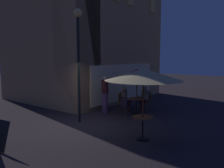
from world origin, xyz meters
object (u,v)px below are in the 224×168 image
object	(u,v)px
patio_umbrella_0	(137,75)
patron_seated_1	(125,97)
cafe_chair_0	(146,99)
cafe_chair_2	(125,104)
street_lamp_near_corner	(78,41)
cafe_chair_1	(123,100)
cafe_table_0	(137,102)
cafe_table_1	(143,124)
patio_umbrella_1	(143,75)
patron_standing_2	(105,94)
patron_seated_0	(145,97)

from	to	relation	value
patio_umbrella_0	patron_seated_1	size ratio (longest dim) A/B	1.98
cafe_chair_0	patron_seated_1	bearing A→B (deg)	-38.16
cafe_chair_2	street_lamp_near_corner	bearing A→B (deg)	164.21
street_lamp_near_corner	patron_seated_1	bearing A→B (deg)	-7.33
patio_umbrella_0	cafe_chair_0	world-z (taller)	patio_umbrella_0
cafe_chair_1	cafe_chair_2	world-z (taller)	cafe_chair_1
cafe_table_0	cafe_table_1	xyz separation A→B (m)	(-3.10, -2.13, 0.01)
patron_seated_1	cafe_table_1	bearing A→B (deg)	-47.03
cafe_table_0	patio_umbrella_0	xyz separation A→B (m)	(0.00, 0.00, 1.34)
patio_umbrella_1	patron_standing_2	world-z (taller)	patio_umbrella_1
street_lamp_near_corner	cafe_chair_1	size ratio (longest dim) A/B	5.19
cafe_table_0	cafe_chair_2	distance (m)	0.80
cafe_table_1	cafe_chair_1	bearing A→B (deg)	43.81
cafe_chair_2	cafe_chair_1	bearing A→B (deg)	51.19
street_lamp_near_corner	cafe_chair_1	world-z (taller)	street_lamp_near_corner
patron_seated_0	patron_seated_1	size ratio (longest dim) A/B	1.00
patio_umbrella_1	patron_seated_1	xyz separation A→B (m)	(3.11, 2.84, -1.46)
cafe_chair_0	cafe_chair_1	world-z (taller)	cafe_chair_0
cafe_chair_2	cafe_table_1	bearing A→B (deg)	-126.61
patron_standing_2	patron_seated_1	bearing A→B (deg)	-47.85
patio_umbrella_1	patron_seated_0	xyz separation A→B (m)	(3.84, 2.10, -1.44)
patio_umbrella_1	cafe_chair_2	world-z (taller)	patio_umbrella_1
cafe_chair_1	cafe_chair_2	bearing A→B (deg)	-47.25
patio_umbrella_1	patron_standing_2	distance (m)	4.20
cafe_chair_0	cafe_chair_2	distance (m)	1.68
cafe_table_1	patron_seated_1	bearing A→B (deg)	42.38
cafe_table_1	cafe_chair_0	bearing A→B (deg)	27.78
patron_seated_0	patron_seated_1	distance (m)	1.04
cafe_table_1	cafe_chair_0	size ratio (longest dim) A/B	0.84
cafe_chair_2	patron_standing_2	size ratio (longest dim) A/B	0.49
cafe_table_0	cafe_chair_2	size ratio (longest dim) A/B	0.88
cafe_table_1	patio_umbrella_1	distance (m)	1.61
cafe_table_1	patron_seated_0	world-z (taller)	patron_seated_0
patio_umbrella_1	cafe_chair_0	bearing A→B (deg)	27.78
street_lamp_near_corner	patio_umbrella_0	bearing A→B (deg)	-20.69
cafe_chair_2	patron_seated_0	world-z (taller)	patron_seated_0
street_lamp_near_corner	cafe_chair_2	bearing A→B (deg)	-24.82
cafe_chair_1	patron_seated_0	distance (m)	1.16
cafe_table_1	patio_umbrella_0	xyz separation A→B (m)	(3.10, 2.13, 1.33)
patio_umbrella_0	patron_seated_0	world-z (taller)	patio_umbrella_0
street_lamp_near_corner	cafe_table_0	world-z (taller)	street_lamp_near_corner
cafe_table_1	patron_standing_2	world-z (taller)	patron_standing_2
patio_umbrella_0	patio_umbrella_1	world-z (taller)	patio_umbrella_1
street_lamp_near_corner	cafe_chair_0	world-z (taller)	street_lamp_near_corner
patio_umbrella_1	cafe_chair_2	bearing A→B (deg)	44.37
patio_umbrella_0	cafe_chair_2	distance (m)	1.57
cafe_table_1	patron_seated_0	size ratio (longest dim) A/B	0.62
cafe_chair_1	patron_standing_2	world-z (taller)	patron_standing_2
patio_umbrella_0	cafe_chair_1	xyz separation A→B (m)	(0.01, 0.85, -1.34)
street_lamp_near_corner	patron_seated_0	distance (m)	4.58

